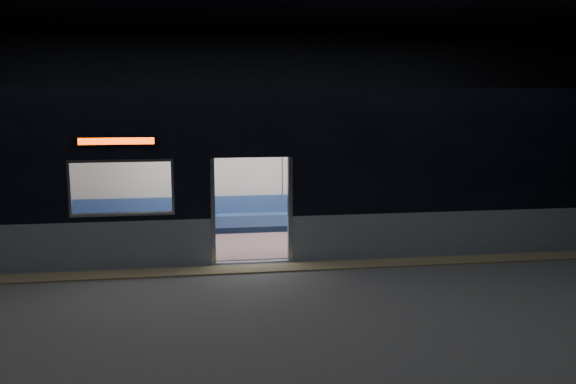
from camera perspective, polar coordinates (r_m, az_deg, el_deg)
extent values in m
cube|color=#47494C|center=(10.91, -2.85, -8.11)|extent=(24.00, 14.00, 0.01)
cube|color=black|center=(17.39, -5.21, 6.76)|extent=(24.00, 0.04, 5.00)
cube|color=black|center=(3.61, 7.89, -2.86)|extent=(24.00, 0.04, 5.00)
cube|color=#8C7F59|center=(11.43, -3.12, -7.20)|extent=(22.80, 0.50, 0.03)
cube|color=#8C99A7|center=(13.14, 18.24, -3.52)|extent=(8.30, 0.12, 0.90)
cube|color=black|center=(12.89, 18.60, 3.44)|extent=(8.30, 0.12, 2.30)
cube|color=black|center=(11.48, -3.48, 6.12)|extent=(1.40, 0.12, 1.15)
cube|color=#B7BABC|center=(11.64, -7.03, -1.83)|extent=(0.08, 0.14, 2.05)
cube|color=#B7BABC|center=(11.77, 0.19, -1.64)|extent=(0.08, 0.14, 2.05)
cube|color=black|center=(11.47, -15.76, 4.61)|extent=(1.50, 0.04, 0.18)
cube|color=#FF3302|center=(11.46, -15.76, 4.61)|extent=(1.34, 0.03, 0.12)
cube|color=silver|center=(14.43, -4.45, 2.67)|extent=(18.00, 0.12, 3.20)
cube|color=black|center=(12.90, -4.08, 9.35)|extent=(18.00, 3.00, 0.15)
cube|color=#7D5C5B|center=(13.30, -3.92, -4.81)|extent=(17.76, 2.76, 0.04)
cube|color=silver|center=(12.93, -4.03, 5.25)|extent=(17.76, 2.76, 0.10)
cube|color=#324890|center=(14.34, -4.29, -2.86)|extent=(11.00, 0.48, 0.41)
cube|color=#324890|center=(14.45, -4.36, -1.13)|extent=(11.00, 0.10, 0.40)
cube|color=#6F5153|center=(12.37, -19.00, -5.32)|extent=(4.40, 0.48, 0.41)
cube|color=#6F5153|center=(12.89, 11.30, -4.40)|extent=(4.40, 0.48, 0.41)
cylinder|color=silver|center=(11.92, -8.10, -0.88)|extent=(0.04, 0.04, 2.26)
cylinder|color=silver|center=(14.15, -8.18, 0.71)|extent=(0.04, 0.04, 2.26)
cylinder|color=silver|center=(12.08, 0.95, -0.66)|extent=(0.04, 0.04, 2.26)
cylinder|color=silver|center=(14.28, -0.53, 0.89)|extent=(0.04, 0.04, 2.26)
cylinder|color=silver|center=(14.04, -4.36, 3.92)|extent=(11.00, 0.03, 0.03)
cube|color=black|center=(15.15, 13.69, -1.37)|extent=(0.16, 0.43, 0.15)
cube|color=black|center=(15.22, 14.36, -1.35)|extent=(0.16, 0.43, 0.15)
cylinder|color=black|center=(15.02, 13.93, -2.51)|extent=(0.10, 0.10, 0.43)
cylinder|color=black|center=(15.09, 14.61, -2.48)|extent=(0.10, 0.10, 0.43)
cube|color=#CB5D82|center=(15.34, 13.78, -1.17)|extent=(0.37, 0.20, 0.18)
cylinder|color=#CB5D82|center=(15.31, 13.78, 0.02)|extent=(0.39, 0.39, 0.48)
sphere|color=tan|center=(15.25, 13.86, 1.27)|extent=(0.19, 0.19, 0.19)
sphere|color=black|center=(15.28, 13.81, 1.42)|extent=(0.20, 0.20, 0.20)
cube|color=black|center=(15.10, 14.15, -0.89)|extent=(0.32, 0.29, 0.13)
cube|color=white|center=(14.92, 7.78, 2.41)|extent=(1.05, 0.03, 0.69)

